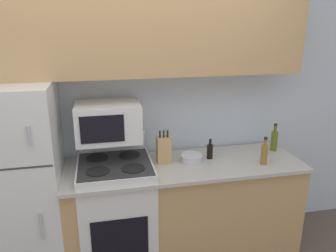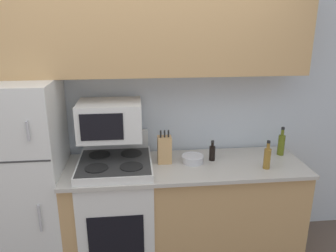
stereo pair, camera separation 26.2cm
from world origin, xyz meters
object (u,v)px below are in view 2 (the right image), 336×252
(bottle_soy_sauce, at_px, (212,153))
(bottle_vinegar, at_px, (267,158))
(stove, at_px, (117,210))
(microwave, at_px, (110,120))
(knife_block, at_px, (165,149))
(refrigerator, at_px, (18,180))
(bowl, at_px, (193,159))
(bottle_olive_oil, at_px, (281,144))

(bottle_soy_sauce, bearing_deg, bottle_vinegar, -27.38)
(stove, relative_size, microwave, 2.17)
(stove, xyz_separation_m, knife_block, (0.42, 0.06, 0.52))
(refrigerator, relative_size, bottle_soy_sauce, 9.02)
(microwave, distance_m, bottle_soy_sauce, 0.91)
(microwave, bearing_deg, refrigerator, -173.06)
(refrigerator, relative_size, microwave, 3.17)
(stove, bearing_deg, bottle_soy_sauce, 4.18)
(stove, xyz_separation_m, microwave, (-0.03, 0.11, 0.78))
(knife_block, relative_size, bowl, 1.54)
(knife_block, relative_size, bottle_soy_sauce, 1.62)
(knife_block, xyz_separation_m, bottle_olive_oil, (1.06, 0.06, -0.02))
(bowl, height_order, bottle_olive_oil, bottle_olive_oil)
(bottle_vinegar, bearing_deg, microwave, 168.41)
(bottle_soy_sauce, bearing_deg, bowl, -169.69)
(stove, height_order, bowl, stove)
(bottle_vinegar, bearing_deg, knife_block, 165.75)
(knife_block, height_order, bottle_soy_sauce, knife_block)
(stove, xyz_separation_m, bottle_soy_sauce, (0.83, 0.06, 0.47))
(microwave, xyz_separation_m, bottle_vinegar, (1.26, -0.26, -0.28))
(bottle_vinegar, bearing_deg, bottle_soy_sauce, 152.62)
(microwave, bearing_deg, bottle_vinegar, -11.59)
(knife_block, xyz_separation_m, bowl, (0.24, -0.03, -0.08))
(refrigerator, bearing_deg, bottle_vinegar, -4.72)
(refrigerator, xyz_separation_m, microwave, (0.76, 0.09, 0.46))
(bowl, relative_size, bottle_vinegar, 0.79)
(refrigerator, bearing_deg, knife_block, 1.95)
(microwave, distance_m, knife_block, 0.52)
(bottle_soy_sauce, relative_size, bottle_vinegar, 0.75)
(bowl, height_order, bottle_vinegar, bottle_vinegar)
(stove, height_order, microwave, microwave)
(bowl, bearing_deg, refrigerator, -179.56)
(refrigerator, relative_size, bottle_olive_oil, 6.24)
(microwave, height_order, knife_block, microwave)
(refrigerator, relative_size, stove, 1.46)
(refrigerator, distance_m, stove, 0.85)
(stove, relative_size, bottle_olive_oil, 4.28)
(bottle_olive_oil, bearing_deg, bottle_soy_sauce, -174.97)
(refrigerator, distance_m, bottle_olive_oil, 2.27)
(stove, distance_m, knife_block, 0.67)
(bottle_vinegar, bearing_deg, stove, 173.11)
(bottle_olive_oil, bearing_deg, knife_block, -176.83)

